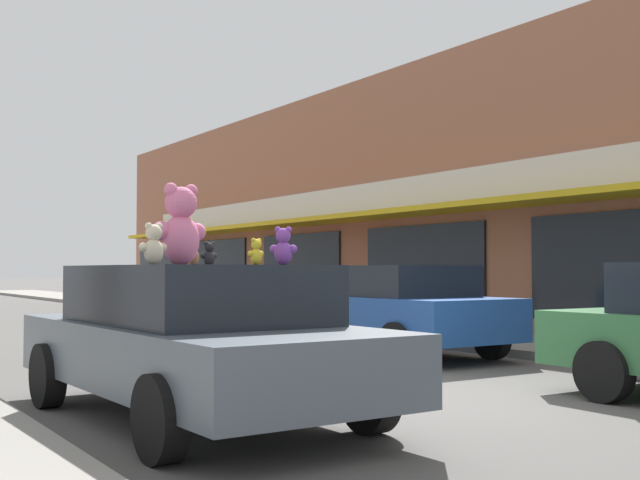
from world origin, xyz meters
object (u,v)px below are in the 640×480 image
Objects in this scene: teddy_bear_black at (209,254)px; teddy_bear_cream at (154,245)px; teddy_bear_giant at (181,226)px; plush_art_car at (195,337)px; parked_car_far_right at (191,294)px; teddy_bear_brown at (194,253)px; teddy_bear_yellow at (256,252)px; parked_car_far_center at (391,307)px; teddy_bear_purple at (283,247)px.

teddy_bear_cream reaches higher than teddy_bear_black.
teddy_bear_giant is 2.95× the size of teddy_bear_black.
parked_car_far_right reaches higher than plush_art_car.
teddy_bear_brown is at bearing -113.66° from parked_car_far_right.
teddy_bear_yellow is 6.25m from parked_car_far_center.
teddy_bear_yellow is at bearing -138.49° from parked_car_far_center.
teddy_bear_brown is 0.06× the size of parked_car_far_right.
teddy_bear_giant reaches higher than teddy_bear_brown.
teddy_bear_yellow is at bearing 78.03° from teddy_bear_black.
teddy_bear_black reaches higher than plush_art_car.
teddy_bear_purple reaches higher than teddy_bear_black.
parked_car_far_center is at bearing -150.30° from teddy_bear_yellow.
teddy_bear_yellow is (-0.28, -0.03, -0.05)m from teddy_bear_purple.
parked_car_far_center is (4.60, 2.73, -0.75)m from teddy_bear_brown.
teddy_bear_brown is at bearing -41.02° from teddy_bear_purple.
teddy_bear_giant is 2.11× the size of teddy_bear_cream.
teddy_bear_yellow is at bearing 95.04° from teddy_bear_giant.
teddy_bear_black is 0.71× the size of teddy_bear_cream.
teddy_bear_giant is at bearing 4.23° from teddy_bear_brown.
teddy_bear_purple reaches higher than teddy_bear_brown.
teddy_bear_yellow is at bearing 44.68° from teddy_bear_purple.
teddy_bear_cream is at bearing 8.45° from teddy_bear_purple.
teddy_bear_brown is 1.16× the size of teddy_bear_yellow.
teddy_bear_cream reaches higher than teddy_bear_purple.
teddy_bear_purple is at bearing 53.58° from teddy_bear_brown.
teddy_bear_purple is at bearing -136.92° from parked_car_far_center.
teddy_bear_yellow is (0.24, -1.04, -0.26)m from teddy_bear_giant.
parked_car_far_center is (4.89, 3.08, -0.99)m from teddy_bear_giant.
parked_car_far_center is 7.77m from parked_car_far_right.
plush_art_car is at bearing 89.98° from teddy_bear_giant.
teddy_bear_black is at bearing -112.80° from parked_car_far_right.
plush_art_car is at bearing -18.23° from teddy_bear_purple.
teddy_bear_giant is 3.38× the size of teddy_bear_yellow.
teddy_bear_brown reaches higher than parked_car_far_center.
teddy_bear_black is 1.79m from teddy_bear_yellow.
teddy_bear_giant is at bearing -88.91° from teddy_bear_yellow.
parked_car_far_right is at bearing -70.89° from teddy_bear_purple.
parked_car_far_right is (4.37, 11.86, -0.77)m from teddy_bear_purple.
teddy_bear_yellow reaches higher than parked_car_far_right.
teddy_bear_brown is 1.38m from teddy_bear_yellow.
teddy_bear_purple is 0.08× the size of parked_car_far_center.
teddy_bear_black is at bearing 57.24° from plush_art_car.
teddy_bear_purple reaches higher than plush_art_car.
parked_car_far_right is at bearing -122.78° from teddy_bear_cream.
parked_car_far_right is (4.26, 10.14, -0.73)m from teddy_bear_black.
teddy_bear_purple reaches higher than parked_car_far_center.
parked_car_far_center is at bearing -155.69° from teddy_bear_giant.
teddy_bear_giant is 2.91× the size of teddy_bear_brown.
plush_art_car is 5.89× the size of teddy_bear_giant.
teddy_bear_giant is at bearing 96.46° from plush_art_car.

